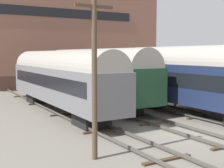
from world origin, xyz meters
TOP-DOWN VIEW (x-y plane):
  - ground_plane at (0.00, 0.00)m, footprint 200.00×200.00m
  - track_left at (-4.10, 0.00)m, footprint 2.60×60.00m
  - track_middle at (0.00, 0.00)m, footprint 2.60×60.00m
  - train_car_green at (0.00, 12.60)m, footprint 3.12×17.69m
  - train_car_navy at (4.10, 4.00)m, footprint 3.00×15.38m
  - train_car_grey at (-4.10, 10.41)m, footprint 2.87×17.75m
  - utility_pole at (-6.77, -1.21)m, footprint 1.80×0.24m
  - warehouse_building at (1.16, 33.35)m, footprint 35.26×12.37m

SIDE VIEW (x-z plane):
  - ground_plane at x=0.00m, z-range 0.00..0.00m
  - track_left at x=-4.10m, z-range 0.01..0.27m
  - track_middle at x=0.00m, z-range 0.01..0.27m
  - train_car_grey at x=-4.10m, z-range 0.36..5.33m
  - train_car_green at x=0.00m, z-range 0.34..5.50m
  - train_car_navy at x=4.10m, z-range 0.36..5.68m
  - utility_pole at x=-6.77m, z-range 0.16..7.83m
  - warehouse_building at x=1.16m, z-range 0.00..18.57m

